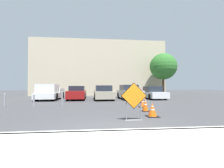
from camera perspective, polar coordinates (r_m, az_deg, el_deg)
ground_plane at (r=14.26m, az=-4.55°, el=-6.49°), size 96.00×96.00×0.00m
sidewalk_strip at (r=3.26m, az=-0.61°, el=-24.25°), size 29.75×2.42×0.14m
curb_lip at (r=4.40m, az=-2.06°, el=-18.03°), size 29.75×0.20×0.14m
road_closed_sign at (r=6.07m, az=8.32°, el=-5.78°), size 1.06×0.20×1.52m
traffic_cone_nearest at (r=7.11m, az=15.12°, el=-9.48°), size 0.53×0.53×0.63m
traffic_cone_second at (r=8.54m, az=12.60°, el=-7.66°), size 0.43×0.43×0.75m
traffic_cone_third at (r=10.21m, az=11.45°, el=-6.72°), size 0.47×0.47×0.70m
pickup_truck at (r=16.85m, az=-22.51°, el=-3.10°), size 2.09×5.07×1.61m
parked_car_nearest at (r=16.20m, az=-13.16°, el=-3.40°), size 1.89×4.06×1.44m
parked_car_second at (r=15.87m, az=-3.26°, el=-3.44°), size 2.08×4.35×1.49m
parked_car_third at (r=16.46m, az=6.41°, el=-3.24°), size 2.11×4.71×1.56m
parked_car_fourth at (r=17.44m, az=15.23°, el=-3.35°), size 1.95×4.29×1.40m
bollard_nearest at (r=10.74m, az=-18.49°, el=-5.33°), size 0.12×0.12×1.03m
bollard_second at (r=11.30m, az=-27.63°, el=-5.49°), size 0.12×0.12×0.86m
bollard_third at (r=12.10m, az=-35.72°, el=-4.94°), size 0.12×0.12×0.93m
building_facade_backdrop at (r=25.33m, az=-4.79°, el=5.67°), size 20.73×5.00×8.63m
street_tree_behind_lot at (r=22.56m, az=18.91°, el=6.29°), size 3.74×3.74×6.10m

